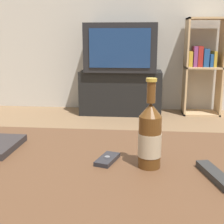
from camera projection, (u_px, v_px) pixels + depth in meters
name	position (u px, v px, depth m)	size (l,w,h in m)	color
back_wall	(130.00, 1.00, 3.67)	(8.00, 0.05, 2.60)	beige
coffee_table	(84.00, 191.00, 0.95)	(1.22, 0.89, 0.49)	brown
tv_stand	(121.00, 92.00, 3.66)	(0.93, 0.40, 0.50)	black
television	(121.00, 47.00, 3.53)	(0.80, 0.49, 0.53)	black
bookshelf	(202.00, 64.00, 3.55)	(0.41, 0.30, 1.09)	tan
beer_bottle	(150.00, 136.00, 0.95)	(0.07, 0.07, 0.28)	#563314
cell_phone	(107.00, 159.00, 1.01)	(0.08, 0.12, 0.02)	#232328
remote_control	(216.00, 175.00, 0.89)	(0.09, 0.19, 0.02)	#282828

